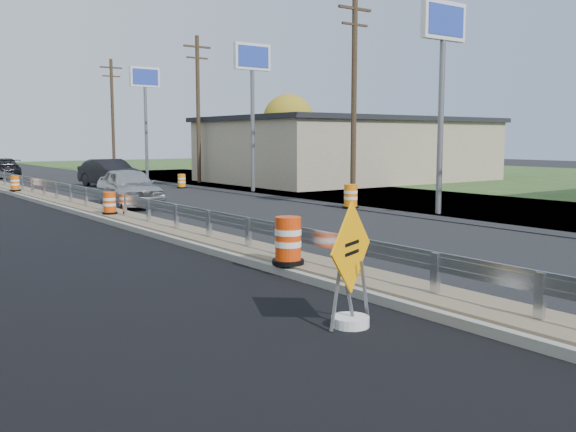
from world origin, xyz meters
TOP-DOWN VIEW (x-y plane):
  - ground at (0.00, 0.00)m, footprint 140.00×140.00m
  - grass_verge_far at (30.00, 10.00)m, footprint 40.00×120.00m
  - median at (0.00, 8.00)m, footprint 1.60×55.00m
  - guardrail at (0.00, 9.00)m, footprint 0.10×46.15m
  - retail_building_near at (20.99, 20.00)m, footprint 18.50×12.50m
  - pylon_sign_south at (10.50, 3.00)m, footprint 2.20×0.30m
  - pylon_sign_mid at (10.50, 16.00)m, footprint 2.20×0.30m
  - pylon_sign_north at (10.50, 30.00)m, footprint 2.20×0.30m
  - utility_pole_smid at (11.50, 9.00)m, footprint 1.90×0.26m
  - utility_pole_nmid at (11.50, 24.00)m, footprint 1.90×0.26m
  - utility_pole_north at (11.50, 39.00)m, footprint 1.90×0.26m
  - tree_far_yellow at (26.00, 34.00)m, footprint 4.62×4.62m
  - caution_sign at (-2.03, -6.10)m, footprint 1.29×0.61m
  - barrel_median_near at (-0.55, -2.43)m, footprint 0.69×0.69m
  - barrel_median_mid at (-0.31, 8.62)m, footprint 0.53×0.53m
  - barrel_median_far at (-0.55, 21.16)m, footprint 0.53×0.53m
  - barrel_shoulder_near at (9.20, 6.56)m, footprint 0.68×0.68m
  - barrel_shoulder_mid at (8.52, 20.61)m, footprint 0.56×0.56m
  - barrel_shoulder_far at (7.82, 29.49)m, footprint 0.64×0.64m
  - car_silver at (2.11, 12.74)m, footprint 2.45×5.01m
  - car_dark_mid at (5.43, 23.84)m, footprint 2.40×5.22m
  - car_dark_far at (2.41, 37.40)m, footprint 2.43×5.10m

SIDE VIEW (x-z plane):
  - ground at x=0.00m, z-range 0.00..0.00m
  - grass_verge_far at x=30.00m, z-range 0.00..0.03m
  - median at x=0.00m, z-range 0.00..0.23m
  - barrel_shoulder_mid at x=8.52m, z-range -0.02..0.80m
  - barrel_shoulder_far at x=7.82m, z-range -0.02..0.92m
  - barrel_shoulder_near at x=9.20m, z-range -0.02..0.98m
  - caution_sign at x=-2.03m, z-range -0.48..1.46m
  - barrel_median_far at x=-0.55m, z-range 0.21..0.99m
  - barrel_median_mid at x=-0.31m, z-range 0.21..0.99m
  - barrel_median_near at x=-0.55m, z-range 0.21..1.22m
  - car_dark_far at x=2.41m, z-range 0.00..1.44m
  - guardrail at x=0.00m, z-range 0.37..1.09m
  - car_silver at x=2.11m, z-range 0.00..1.64m
  - car_dark_mid at x=5.43m, z-range 0.00..1.66m
  - retail_building_near at x=20.99m, z-range 0.02..4.29m
  - tree_far_yellow at x=26.00m, z-range 1.11..7.97m
  - utility_pole_smid at x=11.50m, z-range 0.23..9.63m
  - utility_pole_nmid at x=11.50m, z-range 0.23..9.63m
  - utility_pole_north at x=11.50m, z-range 0.23..9.63m
  - pylon_sign_south at x=10.50m, z-range 2.53..10.43m
  - pylon_sign_mid at x=10.50m, z-range 2.53..10.43m
  - pylon_sign_north at x=10.50m, z-range 2.53..10.43m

